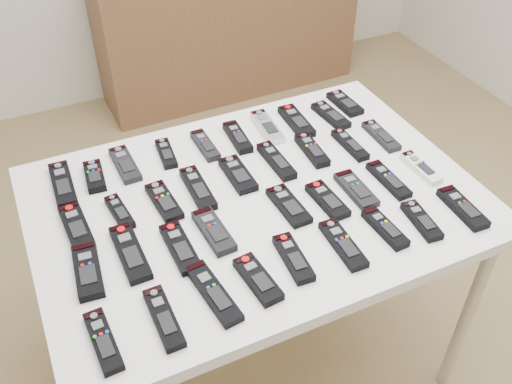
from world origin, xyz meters
name	(u,v)px	position (x,y,z in m)	size (l,w,h in m)	color
ground	(279,329)	(0.00, 0.00, 0.00)	(4.00, 4.00, 0.00)	olive
table	(256,212)	(-0.13, -0.06, 0.72)	(1.25, 0.88, 0.78)	white
sideboard	(229,30)	(0.56, 1.78, 0.38)	(1.53, 0.38, 0.77)	#523920
remote_0	(63,185)	(-0.62, 0.22, 0.79)	(0.06, 0.20, 0.02)	black
remote_1	(95,176)	(-0.53, 0.21, 0.79)	(0.05, 0.13, 0.02)	black
remote_2	(125,164)	(-0.43, 0.24, 0.79)	(0.06, 0.17, 0.02)	black
remote_3	(166,153)	(-0.30, 0.24, 0.79)	(0.04, 0.14, 0.02)	black
remote_4	(205,145)	(-0.17, 0.22, 0.79)	(0.04, 0.16, 0.02)	black
remote_5	(238,137)	(-0.06, 0.22, 0.79)	(0.05, 0.16, 0.02)	black
remote_6	(267,127)	(0.05, 0.23, 0.79)	(0.05, 0.18, 0.02)	#B7B7BC
remote_7	(296,121)	(0.15, 0.22, 0.79)	(0.06, 0.18, 0.02)	black
remote_8	(331,115)	(0.27, 0.20, 0.79)	(0.05, 0.17, 0.02)	black
remote_9	(345,103)	(0.36, 0.25, 0.79)	(0.06, 0.15, 0.02)	black
remote_10	(76,227)	(-0.62, 0.02, 0.79)	(0.06, 0.18, 0.02)	black
remote_11	(120,212)	(-0.50, 0.03, 0.79)	(0.04, 0.14, 0.02)	black
remote_12	(164,201)	(-0.38, 0.02, 0.79)	(0.06, 0.17, 0.02)	black
remote_13	(198,189)	(-0.27, 0.03, 0.79)	(0.05, 0.19, 0.02)	black
remote_14	(238,174)	(-0.14, 0.04, 0.79)	(0.06, 0.16, 0.02)	black
remote_15	(276,161)	(-0.01, 0.05, 0.79)	(0.05, 0.18, 0.02)	black
remote_16	(312,150)	(0.12, 0.06, 0.79)	(0.05, 0.16, 0.02)	black
remote_17	(350,145)	(0.24, 0.03, 0.79)	(0.04, 0.16, 0.02)	black
remote_18	(381,136)	(0.36, 0.03, 0.79)	(0.05, 0.17, 0.02)	black
remote_19	(88,271)	(-0.63, -0.15, 0.79)	(0.06, 0.18, 0.02)	black
remote_20	(130,252)	(-0.52, -0.13, 0.79)	(0.06, 0.21, 0.02)	black
remote_21	(180,247)	(-0.39, -0.17, 0.79)	(0.06, 0.18, 0.02)	black
remote_22	(214,231)	(-0.29, -0.15, 0.79)	(0.06, 0.17, 0.02)	black
remote_23	(289,205)	(-0.07, -0.14, 0.79)	(0.06, 0.17, 0.02)	black
remote_24	(327,200)	(0.04, -0.17, 0.79)	(0.06, 0.16, 0.02)	black
remote_25	(356,189)	(0.14, -0.16, 0.79)	(0.06, 0.16, 0.02)	black
remote_26	(388,180)	(0.25, -0.17, 0.79)	(0.05, 0.17, 0.02)	black
remote_27	(421,168)	(0.37, -0.16, 0.79)	(0.04, 0.16, 0.02)	silver
remote_28	(103,341)	(-0.64, -0.36, 0.79)	(0.05, 0.17, 0.02)	black
remote_29	(164,318)	(-0.50, -0.36, 0.79)	(0.05, 0.18, 0.02)	black
remote_30	(213,293)	(-0.37, -0.34, 0.79)	(0.05, 0.20, 0.02)	black
remote_31	(258,279)	(-0.26, -0.35, 0.79)	(0.06, 0.16, 0.02)	black
remote_32	(293,258)	(-0.15, -0.32, 0.79)	(0.05, 0.16, 0.02)	black
remote_33	(343,244)	(-0.01, -0.33, 0.79)	(0.05, 0.18, 0.02)	black
remote_34	(385,228)	(0.12, -0.33, 0.79)	(0.04, 0.16, 0.02)	black
remote_35	(421,221)	(0.23, -0.35, 0.79)	(0.05, 0.15, 0.02)	black
remote_36	(463,208)	(0.36, -0.36, 0.79)	(0.05, 0.17, 0.02)	black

